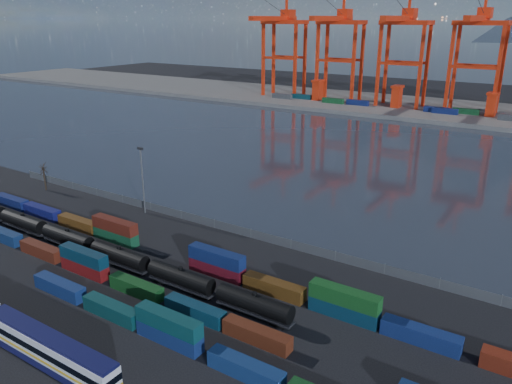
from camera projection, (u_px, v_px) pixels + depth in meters
The scene contains 13 objects.
ground at pixel (162, 294), 86.64m from camera, with size 700.00×700.00×0.00m, color black.
harbor_water at pixel (376, 159), 169.62m from camera, with size 700.00×700.00×0.00m, color #272D38.
far_quay at pixel (450, 111), 252.28m from camera, with size 700.00×70.00×2.00m, color #514F4C.
container_row_south at pixel (58, 283), 86.41m from camera, with size 138.32×2.30×4.90m.
container_row_mid at pixel (197, 310), 79.17m from camera, with size 127.25×2.26×4.81m.
container_row_north at pixel (218, 266), 92.26m from camera, with size 141.04×2.36×5.03m.
tanker_string at pixel (93, 247), 99.58m from camera, with size 91.33×2.97×4.25m.
waterfront_fence at pixel (251, 234), 108.44m from camera, with size 160.12×0.12×2.20m.
bare_tree at pixel (44, 177), 137.71m from camera, with size 2.11×2.07×7.91m.
yard_light_mast at pixel (142, 177), 119.64m from camera, with size 1.60×0.40×16.60m.
gantry_cranes at pixel (441, 34), 238.58m from camera, with size 199.11×46.29×62.69m.
quay_containers at pixel (421, 109), 245.71m from camera, with size 172.58×10.99×2.60m.
straddle_carriers at pixel (442, 100), 243.42m from camera, with size 140.00×7.00×11.10m.
Camera 1 is at (55.34, -54.61, 45.22)m, focal length 35.00 mm.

